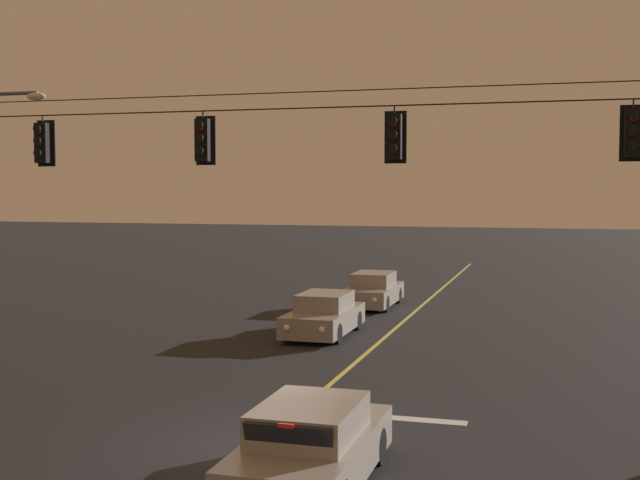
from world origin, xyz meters
The scene contains 11 objects.
ground_plane centered at (0.00, 0.00, 0.00)m, with size 180.00×180.00×0.00m, color black.
lane_centre_stripe centered at (0.00, 9.19, 0.00)m, with size 0.14×60.00×0.01m, color #D1C64C.
stop_bar_paint centered at (1.90, 2.59, 0.00)m, with size 3.40×0.36×0.01m, color silver.
signal_span_assembly centered at (0.00, 3.19, 4.14)m, with size 20.49×0.32×7.96m.
traffic_light_leftmost centered at (-6.68, 3.17, 5.90)m, with size 0.48×0.41×1.22m.
traffic_light_left_inner centered at (-2.48, 3.17, 5.90)m, with size 0.48×0.41×1.22m.
traffic_light_centre centered at (1.93, 3.17, 5.90)m, with size 0.48×0.41×1.22m.
traffic_light_right_inner centered at (6.70, 3.17, 5.90)m, with size 0.48×0.41×1.22m.
car_waiting_near_lane centered at (1.55, -1.74, 0.65)m, with size 1.80×4.33×1.39m.
car_oncoming_lead centered at (-2.01, 11.65, 0.65)m, with size 1.80×4.42×1.39m.
car_oncoming_trailing centered at (-1.89, 18.57, 0.65)m, with size 1.80×4.42×1.39m.
Camera 1 is at (5.30, -14.26, 4.79)m, focal length 46.51 mm.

